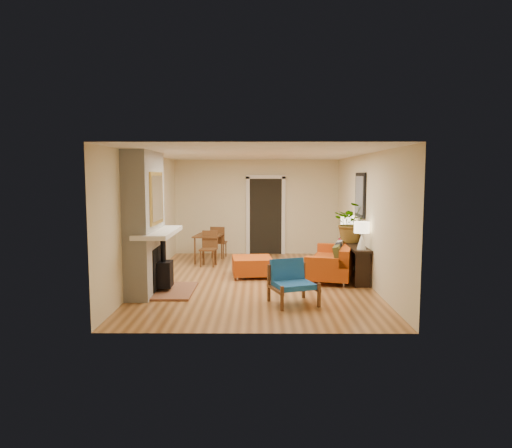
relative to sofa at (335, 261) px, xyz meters
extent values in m
plane|color=#BA7F47|center=(-1.70, -0.32, -0.35)|extent=(6.50, 6.50, 0.00)
plane|color=white|center=(-1.70, -0.32, 2.25)|extent=(6.50, 6.50, 0.00)
plane|color=beige|center=(-1.70, 2.93, 0.95)|extent=(4.50, 0.00, 4.50)
plane|color=beige|center=(-1.70, -3.57, 0.95)|extent=(4.50, 0.00, 4.50)
plane|color=beige|center=(-3.95, -0.32, 0.95)|extent=(0.00, 6.50, 6.50)
plane|color=beige|center=(0.55, -0.32, 0.95)|extent=(0.00, 6.50, 6.50)
cube|color=black|center=(-1.45, 2.90, 0.70)|extent=(0.88, 0.06, 2.10)
cube|color=white|center=(-1.94, 2.89, 0.70)|extent=(0.10, 0.08, 2.18)
cube|color=white|center=(-0.96, 2.89, 0.70)|extent=(0.10, 0.08, 2.18)
cube|color=white|center=(-1.45, 2.89, 1.78)|extent=(1.08, 0.08, 0.10)
cube|color=black|center=(0.52, 0.08, 1.40)|extent=(0.04, 0.85, 0.95)
cube|color=slate|center=(0.50, 0.08, 1.40)|extent=(0.01, 0.70, 0.80)
cube|color=black|center=(-3.91, 0.03, 1.07)|extent=(0.06, 0.95, 0.02)
cube|color=black|center=(-3.91, 0.03, 1.37)|extent=(0.06, 0.95, 0.02)
cube|color=white|center=(-3.74, -1.32, 1.51)|extent=(0.42, 1.50, 1.48)
cube|color=white|center=(-3.74, -1.32, 0.21)|extent=(0.42, 1.50, 1.12)
cube|color=white|center=(-3.49, -1.32, 0.77)|extent=(0.60, 1.68, 0.08)
cube|color=black|center=(-3.52, -1.32, 0.10)|extent=(0.03, 0.72, 0.78)
cube|color=brown|center=(-3.23, -1.32, -0.33)|extent=(0.75, 1.30, 0.04)
cube|color=black|center=(-3.41, -1.32, -0.01)|extent=(0.30, 0.36, 0.48)
cylinder|color=black|center=(-3.41, -1.32, 0.43)|extent=(0.10, 0.10, 0.40)
cube|color=gold|center=(-3.51, -1.32, 1.40)|extent=(0.04, 0.95, 0.95)
cube|color=silver|center=(-3.49, -1.32, 1.40)|extent=(0.01, 0.82, 0.82)
cylinder|color=silver|center=(-0.63, -0.75, -0.30)|extent=(0.05, 0.05, 0.10)
cylinder|color=silver|center=(0.01, -0.92, -0.30)|extent=(0.05, 0.05, 0.10)
cylinder|color=silver|center=(-0.16, 0.97, -0.30)|extent=(0.05, 0.05, 0.10)
cylinder|color=silver|center=(0.48, 0.79, -0.30)|extent=(0.05, 0.05, 0.10)
cube|color=#C04812|center=(-0.07, 0.02, -0.11)|extent=(1.36, 2.16, 0.29)
cube|color=#C04812|center=(0.25, -0.07, 0.20)|extent=(0.71, 1.99, 0.33)
cube|color=#C04812|center=(-0.32, -0.86, 0.13)|extent=(0.87, 0.39, 0.19)
cube|color=#C04812|center=(0.17, 0.91, 0.13)|extent=(0.87, 0.39, 0.19)
cube|color=#505122|center=(-0.08, -0.77, 0.25)|extent=(0.29, 0.42, 0.40)
cube|color=black|center=(0.02, -0.40, 0.25)|extent=(0.29, 0.42, 0.40)
cube|color=#ABABA6|center=(0.12, -0.03, 0.25)|extent=(0.29, 0.42, 0.40)
cube|color=maroon|center=(0.21, 0.29, 0.25)|extent=(0.29, 0.42, 0.40)
cube|color=black|center=(0.31, 0.66, 0.25)|extent=(0.29, 0.42, 0.40)
cylinder|color=silver|center=(-2.08, -0.35, -0.31)|extent=(0.04, 0.04, 0.07)
cylinder|color=silver|center=(-1.42, -0.28, -0.31)|extent=(0.04, 0.04, 0.07)
cylinder|color=silver|center=(-2.15, 0.32, -0.31)|extent=(0.04, 0.04, 0.07)
cylinder|color=silver|center=(-1.49, 0.39, -0.31)|extent=(0.04, 0.04, 0.07)
cube|color=#C04812|center=(-1.78, 0.02, -0.11)|extent=(0.91, 0.91, 0.35)
cube|color=brown|center=(-1.37, -2.22, -0.07)|extent=(0.27, 0.66, 0.05)
cube|color=brown|center=(-1.27, -2.50, -0.15)|extent=(0.06, 0.06, 0.40)
cube|color=brown|center=(-1.47, -1.93, -0.03)|extent=(0.06, 0.06, 0.64)
cube|color=brown|center=(-0.75, -2.00, -0.07)|extent=(0.27, 0.66, 0.05)
cube|color=brown|center=(-0.65, -2.29, -0.15)|extent=(0.06, 0.06, 0.40)
cube|color=brown|center=(-0.85, -1.72, -0.03)|extent=(0.06, 0.06, 0.64)
cube|color=#1F82BE|center=(-1.06, -2.11, -0.02)|extent=(0.76, 0.73, 0.09)
cube|color=#1F82BE|center=(-1.15, -1.85, 0.20)|extent=(0.62, 0.34, 0.38)
cube|color=brown|center=(-2.90, 1.74, 0.32)|extent=(0.74, 0.98, 0.04)
cylinder|color=brown|center=(-3.21, 1.39, -0.02)|extent=(0.04, 0.04, 0.65)
cylinder|color=brown|center=(-2.71, 1.33, -0.02)|extent=(0.04, 0.04, 0.65)
cylinder|color=brown|center=(-3.10, 2.16, -0.02)|extent=(0.04, 0.04, 0.65)
cylinder|color=brown|center=(-2.60, 2.09, -0.02)|extent=(0.04, 0.04, 0.65)
cube|color=brown|center=(-2.85, 1.14, 0.06)|extent=(0.43, 0.43, 0.04)
cube|color=brown|center=(-2.82, 1.32, 0.28)|extent=(0.38, 0.09, 0.41)
cylinder|color=brown|center=(-3.02, 1.01, -0.15)|extent=(0.03, 0.03, 0.40)
cylinder|color=brown|center=(-2.72, 0.97, -0.15)|extent=(0.03, 0.03, 0.40)
cylinder|color=brown|center=(-2.98, 1.32, -0.15)|extent=(0.03, 0.03, 0.40)
cylinder|color=brown|center=(-2.68, 1.28, -0.15)|extent=(0.03, 0.03, 0.40)
cube|color=brown|center=(-2.69, 2.31, 0.06)|extent=(0.43, 0.43, 0.04)
cube|color=brown|center=(-2.72, 2.13, 0.28)|extent=(0.38, 0.09, 0.41)
cylinder|color=brown|center=(-2.87, 2.17, -0.15)|extent=(0.03, 0.03, 0.40)
cylinder|color=brown|center=(-2.56, 2.13, -0.15)|extent=(0.03, 0.03, 0.40)
cylinder|color=brown|center=(-2.83, 2.48, -0.15)|extent=(0.03, 0.03, 0.40)
cylinder|color=brown|center=(-2.52, 2.44, -0.15)|extent=(0.03, 0.03, 0.40)
cube|color=black|center=(0.37, -0.11, 0.35)|extent=(0.34, 1.85, 0.05)
cube|color=black|center=(0.37, -0.96, -0.01)|extent=(0.30, 0.04, 0.68)
cube|color=black|center=(0.37, 0.74, -0.01)|extent=(0.30, 0.04, 0.68)
cone|color=white|center=(0.37, -0.79, 0.53)|extent=(0.18, 0.18, 0.30)
cylinder|color=white|center=(0.37, -0.79, 0.71)|extent=(0.03, 0.03, 0.06)
cylinder|color=#FFEABF|center=(0.37, -0.79, 0.81)|extent=(0.30, 0.30, 0.22)
cone|color=white|center=(0.37, 0.66, 0.53)|extent=(0.18, 0.18, 0.30)
cylinder|color=white|center=(0.37, 0.66, 0.71)|extent=(0.03, 0.03, 0.06)
cylinder|color=#FFEABF|center=(0.37, 0.66, 0.81)|extent=(0.30, 0.30, 0.22)
imported|color=#1E5919|center=(0.36, 0.12, 0.82)|extent=(0.82, 0.71, 0.87)
camera|label=1|loc=(-1.65, -9.63, 1.80)|focal=32.00mm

